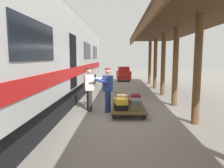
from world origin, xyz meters
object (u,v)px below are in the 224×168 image
porter_in_overalls (107,88)px  luggage_cart (128,107)px  train_car (34,59)px  suitcase_slate_roller (136,102)px  suitcase_olive_duffel (137,107)px  suitcase_red_plastic (121,100)px  porter_by_door (90,88)px  suitcase_tan_vintage (121,103)px  suitcase_black_hardshell (121,107)px  suitcase_yellow_case (121,101)px  suitcase_orange_carryall (135,102)px  suitcase_cream_canvas (121,98)px  baggage_tug (124,74)px  suitcase_maroon_trunk (136,96)px  suitcase_brown_leather (121,95)px  suitcase_burgundy_valise (134,100)px

porter_in_overalls → luggage_cart: bearing=169.6°
luggage_cart → train_car: bearing=-1.0°
suitcase_slate_roller → suitcase_olive_duffel: bearing=-122.0°
suitcase_red_plastic → porter_by_door: 1.37m
suitcase_tan_vintage → suitcase_black_hardshell: 0.57m
suitcase_yellow_case → suitcase_tan_vintage: bearing=-91.0°
suitcase_black_hardshell → porter_in_overalls: size_ratio=0.28×
suitcase_tan_vintage → porter_in_overalls: porter_in_overalls is taller
suitcase_yellow_case → suitcase_slate_roller: 0.53m
suitcase_orange_carryall → suitcase_slate_roller: (0.02, 0.61, 0.16)m
suitcase_slate_roller → suitcase_yellow_case: bearing=-1.1°
suitcase_black_hardshell → porter_by_door: porter_by_door is taller
suitcase_cream_canvas → baggage_tug: 10.88m
suitcase_yellow_case → suitcase_maroon_trunk: size_ratio=1.29×
porter_by_door → suitcase_brown_leather: bearing=-169.1°
suitcase_slate_roller → suitcase_red_plastic: bearing=-66.1°
suitcase_yellow_case → suitcase_maroon_trunk: (-0.57, -0.57, 0.06)m
suitcase_black_hardshell → suitcase_yellow_case: size_ratio=0.85×
suitcase_orange_carryall → baggage_tug: size_ratio=0.25×
suitcase_orange_carryall → porter_in_overalls: porter_in_overalls is taller
suitcase_orange_carryall → suitcase_yellow_case: bearing=47.0°
suitcase_slate_roller → porter_in_overalls: (1.05, -0.75, 0.35)m
suitcase_red_plastic → suitcase_olive_duffel: 1.26m
baggage_tug → suitcase_yellow_case: bearing=88.5°
suitcase_olive_duffel → suitcase_tan_vintage: bearing=-46.3°
train_car → suitcase_burgundy_valise: train_car is taller
suitcase_orange_carryall → suitcase_maroon_trunk: 0.24m
suitcase_tan_vintage → suitcase_red_plastic: 0.57m
baggage_tug → suitcase_black_hardshell: bearing=88.5°
suitcase_yellow_case → suitcase_brown_leather: 1.14m
suitcase_black_hardshell → suitcase_maroon_trunk: 0.82m
suitcase_orange_carryall → porter_by_door: porter_by_door is taller
suitcase_tan_vintage → porter_in_overalls: bearing=-15.5°
suitcase_maroon_trunk → suitcase_yellow_case: bearing=45.1°
suitcase_slate_roller → suitcase_brown_leather: size_ratio=1.18×
suitcase_orange_carryall → suitcase_olive_duffel: 0.57m
suitcase_black_hardshell → suitcase_brown_leather: bearing=-90.0°
suitcase_cream_canvas → porter_in_overalls: bearing=-15.8°
luggage_cart → suitcase_yellow_case: suitcase_yellow_case is taller
luggage_cart → suitcase_orange_carryall: size_ratio=4.46×
train_car → suitcase_slate_roller: 4.15m
suitcase_black_hardshell → suitcase_orange_carryall: bearing=-133.7°
suitcase_olive_duffel → baggage_tug: baggage_tug is taller
suitcase_black_hardshell → suitcase_olive_duffel: bearing=180.0°
suitcase_tan_vintage → suitcase_yellow_case: bearing=89.0°
suitcase_burgundy_valise → suitcase_olive_duffel: 1.14m
train_car → porter_by_door: size_ratio=11.73×
luggage_cart → suitcase_black_hardshell: bearing=64.5°
porter_by_door → baggage_tug: (-1.53, -10.56, -0.30)m
porter_by_door → suitcase_cream_canvas: bearing=165.7°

